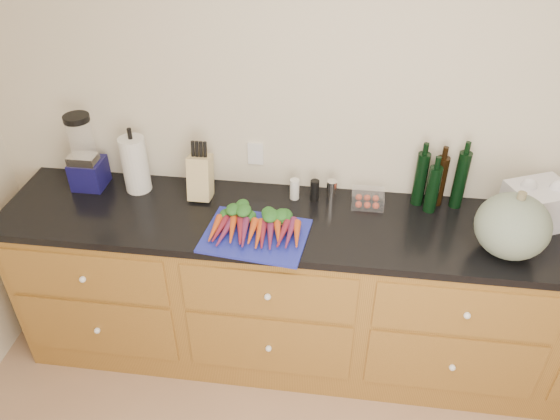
# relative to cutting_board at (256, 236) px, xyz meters

# --- Properties ---
(wall_back) EXTENTS (4.10, 0.05, 2.60)m
(wall_back) POSITION_rel_cutting_board_xyz_m (0.53, 0.48, 0.35)
(wall_back) COLOR beige
(wall_back) RESTS_ON ground
(cabinets) EXTENTS (3.60, 0.64, 0.90)m
(cabinets) POSITION_rel_cutting_board_xyz_m (0.53, 0.16, -0.50)
(cabinets) COLOR brown
(cabinets) RESTS_ON ground
(countertop) EXTENTS (3.64, 0.62, 0.04)m
(countertop) POSITION_rel_cutting_board_xyz_m (0.53, 0.16, -0.03)
(countertop) COLOR black
(countertop) RESTS_ON cabinets
(cutting_board) EXTENTS (0.51, 0.41, 0.01)m
(cutting_board) POSITION_rel_cutting_board_xyz_m (0.00, 0.00, 0.00)
(cutting_board) COLOR #1C249B
(cutting_board) RESTS_ON countertop
(carrots) EXTENTS (0.42, 0.29, 0.06)m
(carrots) POSITION_rel_cutting_board_xyz_m (-0.00, 0.03, 0.03)
(carrots) COLOR #CC4A18
(carrots) RESTS_ON cutting_board
(squash) EXTENTS (0.32, 0.32, 0.29)m
(squash) POSITION_rel_cutting_board_xyz_m (1.13, 0.04, 0.14)
(squash) COLOR #5A6B5A
(squash) RESTS_ON countertop
(blender_appliance) EXTENTS (0.16, 0.16, 0.41)m
(blender_appliance) POSITION_rel_cutting_board_xyz_m (-0.93, 0.32, 0.17)
(blender_appliance) COLOR #120F4A
(blender_appliance) RESTS_ON countertop
(paper_towel) EXTENTS (0.13, 0.13, 0.30)m
(paper_towel) POSITION_rel_cutting_board_xyz_m (-0.67, 0.32, 0.14)
(paper_towel) COLOR silver
(paper_towel) RESTS_ON countertop
(knife_block) EXTENTS (0.11, 0.11, 0.22)m
(knife_block) POSITION_rel_cutting_board_xyz_m (-0.33, 0.30, 0.11)
(knife_block) COLOR tan
(knife_block) RESTS_ON countertop
(grinder_salt) EXTENTS (0.05, 0.05, 0.11)m
(grinder_salt) POSITION_rel_cutting_board_xyz_m (0.14, 0.34, 0.05)
(grinder_salt) COLOR silver
(grinder_salt) RESTS_ON countertop
(grinder_pepper) EXTENTS (0.05, 0.05, 0.11)m
(grinder_pepper) POSITION_rel_cutting_board_xyz_m (0.25, 0.34, 0.05)
(grinder_pepper) COLOR black
(grinder_pepper) RESTS_ON countertop
(canister_chrome) EXTENTS (0.05, 0.05, 0.12)m
(canister_chrome) POSITION_rel_cutting_board_xyz_m (0.33, 0.34, 0.05)
(canister_chrome) COLOR silver
(canister_chrome) RESTS_ON countertop
(tomato_box) EXTENTS (0.16, 0.13, 0.07)m
(tomato_box) POSITION_rel_cutting_board_xyz_m (0.51, 0.33, 0.03)
(tomato_box) COLOR white
(tomato_box) RESTS_ON countertop
(bottles) EXTENTS (0.25, 0.13, 0.30)m
(bottles) POSITION_rel_cutting_board_xyz_m (0.85, 0.37, 0.13)
(bottles) COLOR black
(bottles) RESTS_ON countertop
(grocery_bag) EXTENTS (0.34, 0.31, 0.20)m
(grocery_bag) POSITION_rel_cutting_board_xyz_m (1.30, 0.28, 0.09)
(grocery_bag) COLOR white
(grocery_bag) RESTS_ON countertop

